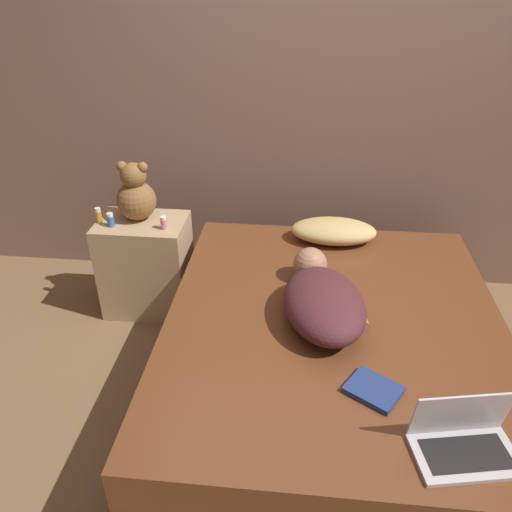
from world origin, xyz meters
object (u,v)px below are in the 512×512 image
Objects in this scene: teddy_bear at (136,194)px; bottle_blue at (111,220)px; pillow at (334,231)px; book at (373,390)px; laptop at (464,439)px; person_lying at (323,299)px; bottle_pink at (164,223)px; bottle_amber at (99,216)px.

teddy_bear is 0.21m from bottle_blue.
teddy_bear is 4.27× the size of bottle_blue.
pillow reaches higher than book.
teddy_bear is (-1.58, 1.41, 0.22)m from laptop.
bottle_blue is at bearing -137.53° from teddy_bear.
teddy_bear is at bearing -178.22° from pillow.
book is (0.20, -0.47, -0.08)m from person_lying.
bottle_pink is (0.19, -0.12, -0.12)m from teddy_bear.
book is at bearing -77.76° from person_lying.
laptop is 4.96× the size of bottle_pink.
bottle_pink is at bearing 0.13° from bottle_blue.
bottle_amber is 0.38× the size of book.
laptop is at bearing -41.85° from teddy_bear.
teddy_bear reaches higher than laptop.
book is (1.30, -1.18, -0.25)m from teddy_bear.
person_lying is 1.32m from teddy_bear.
person_lying is at bearing -25.45° from bottle_blue.
person_lying is at bearing -95.84° from pillow.
pillow is 1.51m from laptop.
person_lying is 2.12× the size of teddy_bear.
bottle_blue is at bearing -179.87° from bottle_pink.
laptop is 1.90m from bottle_pink.
bottle_amber is (-1.32, 0.62, 0.06)m from person_lying.
pillow is 1.31× the size of laptop.
book is at bearing 128.31° from laptop.
pillow is 5.25× the size of bottle_amber.
bottle_amber is (-1.79, 1.33, 0.11)m from laptop.
book is (0.12, -1.21, -0.05)m from pillow.
laptop reaches higher than bottle_amber.
book is at bearing -42.12° from teddy_bear.
pillow is at bearing 8.84° from bottle_pink.
bottle_pink is (-0.99, -0.15, 0.08)m from pillow.
bottle_amber is at bearing 132.24° from laptop.
pillow is 2.00× the size of book.
person_lying is at bearing -32.57° from teddy_bear.
book is (1.43, -1.06, -0.14)m from bottle_blue.
laptop is 4.02× the size of bottle_amber.
bottle_blue is at bearing -22.81° from bottle_amber.
book is (1.11, -1.06, -0.14)m from bottle_pink.
bottle_blue is (-0.13, -0.12, -0.12)m from teddy_bear.
bottle_amber is at bearing 144.16° from person_lying.
laptop reaches higher than bottle_pink.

